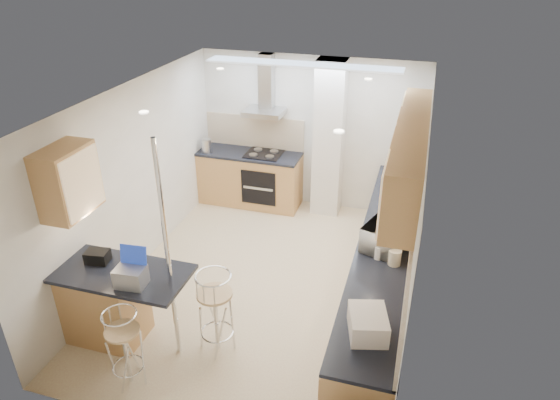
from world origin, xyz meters
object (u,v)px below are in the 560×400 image
(microwave, at_px, (385,235))
(bread_bin, at_px, (368,324))
(bar_stool_near, at_px, (125,348))
(laptop, at_px, (131,277))
(bar_stool_end, at_px, (216,312))

(microwave, relative_size, bread_bin, 1.38)
(bread_bin, bearing_deg, bar_stool_near, 174.29)
(laptop, bearing_deg, bar_stool_end, 18.78)
(laptop, distance_m, bar_stool_end, 0.98)
(microwave, relative_size, laptop, 1.91)
(laptop, xyz_separation_m, bar_stool_end, (0.74, 0.33, -0.55))
(bar_stool_near, bearing_deg, microwave, 59.02)
(laptop, bearing_deg, bread_bin, -5.08)
(microwave, relative_size, bar_stool_near, 0.64)
(bar_stool_near, relative_size, bar_stool_end, 0.89)
(microwave, xyz_separation_m, laptop, (-2.37, -1.46, -0.03))
(bar_stool_end, bearing_deg, bread_bin, -92.13)
(microwave, distance_m, bread_bin, 1.47)
(bar_stool_end, xyz_separation_m, bread_bin, (1.63, -0.33, 0.53))
(laptop, height_order, bar_stool_end, laptop)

